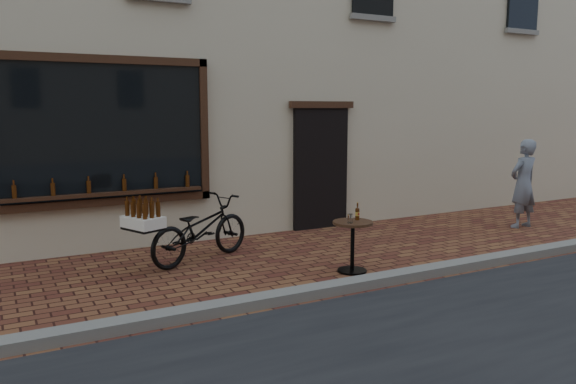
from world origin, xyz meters
name	(u,v)px	position (x,y,z in m)	size (l,w,h in m)	color
ground	(335,299)	(0.00, 0.00, 0.00)	(90.00, 90.00, 0.00)	#4F2119
kerb	(326,289)	(0.00, 0.20, 0.06)	(90.00, 0.25, 0.12)	slate
cargo_bicycle	(198,229)	(-0.85, 2.31, 0.48)	(2.12, 1.33, 1.00)	black
bistro_table	(353,236)	(0.81, 0.83, 0.50)	(0.54, 0.54, 0.93)	black
pedestrian	(523,184)	(5.23, 1.73, 0.82)	(0.60, 0.39, 1.64)	slate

